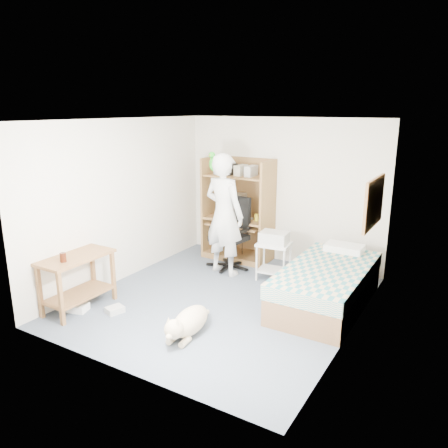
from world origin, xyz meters
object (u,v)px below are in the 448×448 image
at_px(computer_hutch, 239,214).
at_px(bed, 327,285).
at_px(printer_cart, 274,255).
at_px(side_desk, 77,274).
at_px(person, 224,215).
at_px(dog, 188,322).
at_px(office_chair, 231,243).

distance_m(computer_hutch, bed, 2.35).
bearing_deg(computer_hutch, printer_cart, -33.04).
bearing_deg(side_desk, printer_cart, 51.47).
xyz_separation_m(computer_hutch, person, (0.16, -0.79, 0.17)).
bearing_deg(bed, dog, -125.13).
bearing_deg(dog, person, 102.93).
height_order(computer_hutch, person, person).
xyz_separation_m(side_desk, printer_cart, (1.83, 2.30, -0.09)).
relative_size(person, dog, 1.97).
bearing_deg(dog, side_desk, 179.66).
relative_size(computer_hutch, office_chair, 1.51).
distance_m(bed, side_desk, 3.39).
bearing_deg(computer_hutch, office_chair, -75.61).
distance_m(office_chair, printer_cart, 0.87).
relative_size(dog, printer_cart, 1.66).
height_order(person, printer_cart, person).
height_order(bed, person, person).
relative_size(side_desk, person, 0.51).
bearing_deg(office_chair, computer_hutch, 113.45).
height_order(office_chair, dog, office_chair).
xyz_separation_m(bed, office_chair, (-1.88, 0.64, 0.14)).
relative_size(computer_hutch, bed, 0.89).
bearing_deg(person, dog, 117.91).
xyz_separation_m(office_chair, person, (0.04, -0.31, 0.56)).
bearing_deg(person, bed, 178.88).
bearing_deg(printer_cart, bed, -31.30).
distance_m(computer_hutch, dog, 2.97).
height_order(side_desk, dog, side_desk).
height_order(office_chair, person, person).
bearing_deg(person, computer_hutch, -69.35).
relative_size(bed, side_desk, 2.02).
height_order(person, dog, person).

